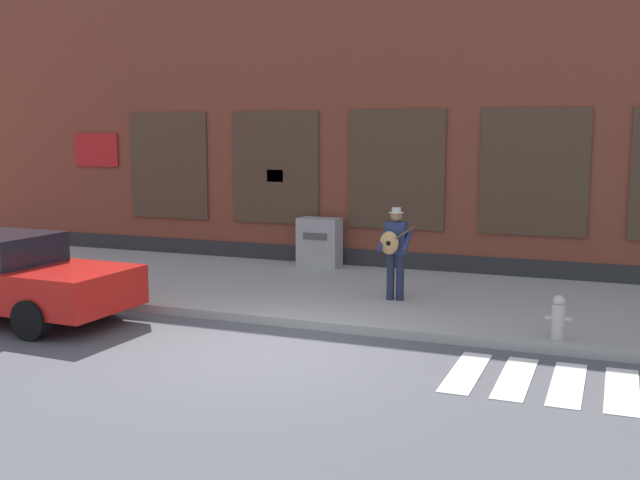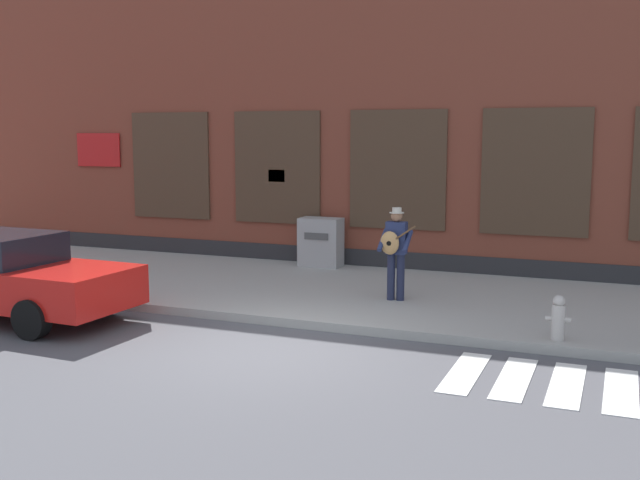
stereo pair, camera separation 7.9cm
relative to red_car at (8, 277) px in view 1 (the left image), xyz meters
name	(u,v)px [view 1 (the left image)]	position (x,y,z in m)	size (l,w,h in m)	color
ground_plane	(270,351)	(5.19, -0.08, -0.77)	(160.00, 160.00, 0.00)	#4C4C51
sidewalk	(357,294)	(5.19, 4.01, -0.69)	(28.00, 5.43, 0.16)	#9E9E99
building_backdrop	(420,77)	(5.19, 8.72, 3.95)	(28.00, 4.06, 9.45)	brown
red_car	(8,277)	(0.00, 0.00, 0.00)	(4.66, 2.10, 1.53)	red
busker	(395,248)	(6.14, 3.37, 0.39)	(0.71, 0.52, 1.76)	#1E233D
utility_box	(319,242)	(3.45, 6.27, -0.03)	(1.00, 0.57, 1.16)	#9E9E9E
fire_hydrant	(558,318)	(9.24, 1.65, -0.27)	(0.38, 0.20, 0.70)	#B2ADA8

